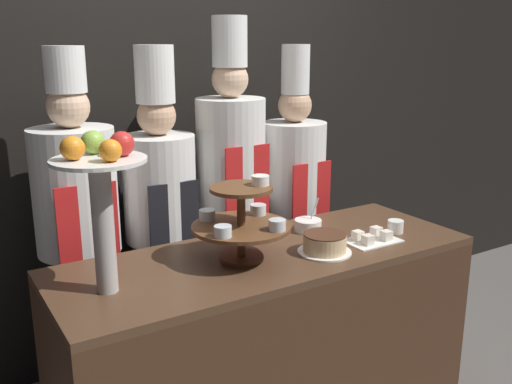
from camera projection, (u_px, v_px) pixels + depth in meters
wall_back at (169, 114)px, 3.19m from camera, size 10.00×0.06×2.80m
buffet_counter at (268, 346)px, 2.59m from camera, size 1.86×0.67×0.91m
tiered_stand at (242, 220)px, 2.36m from camera, size 0.42×0.42×0.36m
fruit_pedestal at (101, 185)px, 2.00m from camera, size 0.33×0.33×0.59m
cake_round at (325, 244)px, 2.46m from camera, size 0.24×0.24×0.09m
cup_white at (395, 226)px, 2.73m from camera, size 0.08×0.08×0.06m
cake_square_tray at (372, 238)px, 2.61m from camera, size 0.25×0.17×0.05m
serving_bowl_far at (308, 225)px, 2.75m from camera, size 0.13×0.13×0.16m
chef_left at (78, 222)px, 2.67m from camera, size 0.38×0.38×1.78m
chef_center_left at (161, 211)px, 2.88m from camera, size 0.36×0.36×1.78m
chef_center_right at (231, 183)px, 3.07m from camera, size 0.37×0.37×1.92m
chef_right at (293, 192)px, 3.30m from camera, size 0.36×0.36×1.78m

